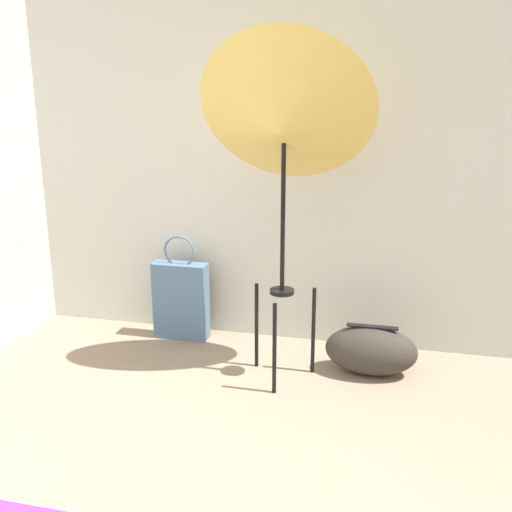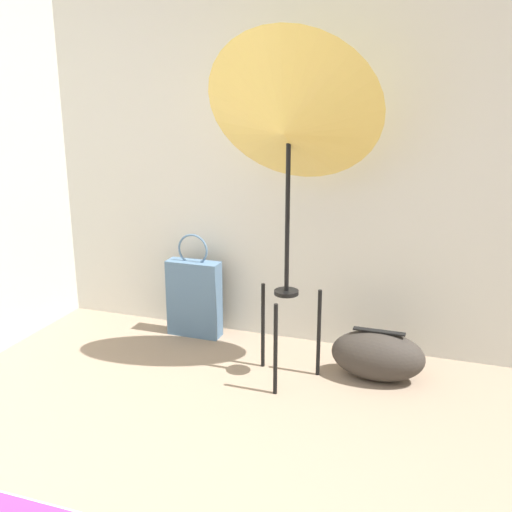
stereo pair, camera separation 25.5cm
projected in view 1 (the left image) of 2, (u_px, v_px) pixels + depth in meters
The scene contains 4 objects.
wall_back at pixel (302, 111), 3.18m from camera, with size 8.00×0.05×2.60m.
photo_umbrella at pixel (284, 122), 2.71m from camera, with size 0.84×0.62×1.68m.
tote_bag at pixel (181, 300), 3.47m from camera, with size 0.32×0.11×0.62m.
duffel_bag at pixel (371, 350), 3.06m from camera, with size 0.47×0.25×0.26m.
Camera 1 is at (0.52, -0.77, 1.44)m, focal length 42.00 mm.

